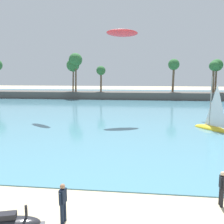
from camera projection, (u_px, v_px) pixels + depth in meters
sea at (128, 101)px, 57.07m from camera, size 220.00×89.90×0.06m
palm_headland at (126, 90)px, 61.70m from camera, size 87.51×6.00×11.45m
person_rigging_by_gear at (63, 202)px, 10.01m from camera, size 0.26×0.54×1.67m
person_at_waterline at (222, 187)px, 11.28m from camera, size 0.21×0.55×1.67m
sailboat_near_shore at (212, 124)px, 27.03m from camera, size 3.66×4.22×6.26m
kite_aloft_low_near_shore at (122, 33)px, 30.46m from camera, size 4.26×2.65×1.15m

